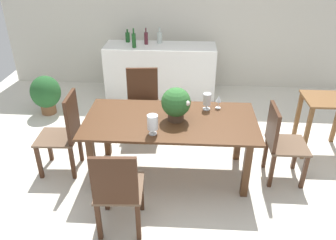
{
  "coord_description": "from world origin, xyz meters",
  "views": [
    {
      "loc": [
        0.18,
        -3.6,
        2.62
      ],
      "look_at": [
        -0.04,
        -0.07,
        0.65
      ],
      "focal_mm": 36.36,
      "sensor_mm": 36.0,
      "label": 1
    }
  ],
  "objects": [
    {
      "name": "ground_plane",
      "position": [
        0.0,
        0.0,
        0.0
      ],
      "size": [
        7.04,
        7.04,
        0.0
      ],
      "primitive_type": "plane",
      "color": "silver"
    },
    {
      "name": "back_wall",
      "position": [
        0.0,
        2.6,
        1.3
      ],
      "size": [
        6.4,
        0.1,
        2.6
      ],
      "primitive_type": "cube",
      "color": "beige",
      "rests_on": "ground"
    },
    {
      "name": "dining_table",
      "position": [
        0.0,
        -0.23,
        0.65
      ],
      "size": [
        1.96,
        0.98,
        0.75
      ],
      "color": "#4C2D19",
      "rests_on": "ground"
    },
    {
      "name": "chair_foot_end",
      "position": [
        1.26,
        -0.23,
        0.52
      ],
      "size": [
        0.44,
        0.45,
        0.93
      ],
      "rotation": [
        0.0,
        0.0,
        1.57
      ],
      "color": "#422616",
      "rests_on": "ground"
    },
    {
      "name": "chair_near_left",
      "position": [
        -0.44,
        -1.2,
        0.54
      ],
      "size": [
        0.47,
        0.5,
        0.97
      ],
      "rotation": [
        0.0,
        0.0,
        3.2
      ],
      "color": "#422616",
      "rests_on": "ground"
    },
    {
      "name": "chair_head_end",
      "position": [
        -1.25,
        -0.22,
        0.56
      ],
      "size": [
        0.49,
        0.45,
        1.02
      ],
      "rotation": [
        0.0,
        0.0,
        -1.53
      ],
      "color": "#422616",
      "rests_on": "ground"
    },
    {
      "name": "chair_far_left",
      "position": [
        -0.45,
        0.74,
        0.54
      ],
      "size": [
        0.52,
        0.51,
        0.96
      ],
      "rotation": [
        0.0,
        0.0,
        0.08
      ],
      "color": "#422616",
      "rests_on": "ground"
    },
    {
      "name": "flower_centerpiece",
      "position": [
        0.06,
        -0.23,
        0.96
      ],
      "size": [
        0.33,
        0.33,
        0.39
      ],
      "color": "#4C3828",
      "rests_on": "dining_table"
    },
    {
      "name": "crystal_vase_left",
      "position": [
        -0.17,
        -0.55,
        0.89
      ],
      "size": [
        0.12,
        0.12,
        0.22
      ],
      "color": "silver",
      "rests_on": "dining_table"
    },
    {
      "name": "crystal_vase_center_near",
      "position": [
        0.42,
        0.05,
        0.88
      ],
      "size": [
        0.09,
        0.09,
        0.2
      ],
      "color": "silver",
      "rests_on": "dining_table"
    },
    {
      "name": "wine_glass",
      "position": [
        0.56,
        0.09,
        0.87
      ],
      "size": [
        0.07,
        0.07,
        0.16
      ],
      "color": "silver",
      "rests_on": "dining_table"
    },
    {
      "name": "kitchen_counter",
      "position": [
        -0.29,
        1.94,
        0.48
      ],
      "size": [
        1.86,
        0.59,
        0.96
      ],
      "primitive_type": "cube",
      "color": "white",
      "rests_on": "ground"
    },
    {
      "name": "wine_bottle_green",
      "position": [
        -0.31,
        2.08,
        1.05
      ],
      "size": [
        0.08,
        0.08,
        0.26
      ],
      "color": "#B2BFB7",
      "rests_on": "kitchen_counter"
    },
    {
      "name": "wine_bottle_clear",
      "position": [
        -0.71,
        1.8,
        1.08
      ],
      "size": [
        0.07,
        0.07,
        0.32
      ],
      "color": "#194C1E",
      "rests_on": "kitchen_counter"
    },
    {
      "name": "wine_bottle_amber",
      "position": [
        -0.53,
        2.0,
        1.06
      ],
      "size": [
        0.06,
        0.06,
        0.27
      ],
      "color": "#511E28",
      "rests_on": "kitchen_counter"
    },
    {
      "name": "wine_bottle_tall",
      "position": [
        -0.86,
        2.11,
        1.04
      ],
      "size": [
        0.08,
        0.08,
        0.22
      ],
      "color": "#194C1E",
      "rests_on": "kitchen_counter"
    },
    {
      "name": "side_table",
      "position": [
        1.98,
        0.41,
        0.57
      ],
      "size": [
        0.61,
        0.52,
        0.77
      ],
      "color": "brown",
      "rests_on": "ground"
    },
    {
      "name": "potted_plant_floor",
      "position": [
        -2.08,
        1.24,
        0.35
      ],
      "size": [
        0.47,
        0.47,
        0.64
      ],
      "color": "brown",
      "rests_on": "ground"
    }
  ]
}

